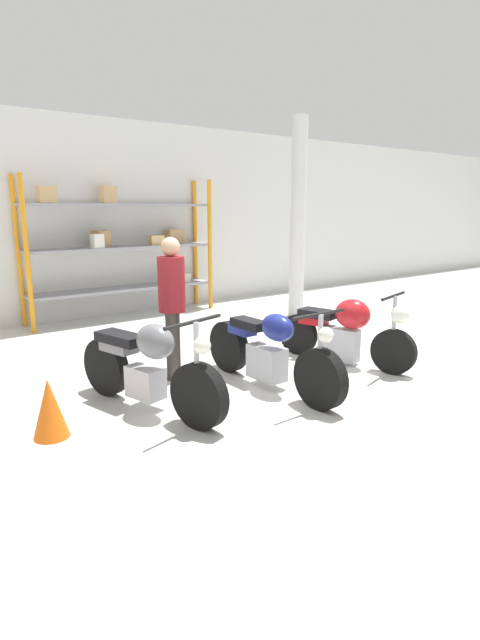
{
  "coord_description": "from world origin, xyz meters",
  "views": [
    {
      "loc": [
        -3.47,
        -4.27,
        2.02
      ],
      "look_at": [
        0.0,
        0.4,
        0.7
      ],
      "focal_mm": 28.0,
      "sensor_mm": 36.0,
      "label": 1
    }
  ],
  "objects_px": {
    "shelving_rack": "(123,244)",
    "motorcycle_blue": "(270,352)",
    "traffic_cone": "(50,408)",
    "motorcycle_grey": "(148,366)",
    "person_browsing": "(172,297)",
    "motorcycle_red": "(345,330)"
  },
  "relations": [
    {
      "from": "traffic_cone",
      "to": "shelving_rack",
      "type": "bearing_deg",
      "value": 58.45
    },
    {
      "from": "motorcycle_grey",
      "to": "traffic_cone",
      "type": "bearing_deg",
      "value": -102.02
    },
    {
      "from": "shelving_rack",
      "to": "motorcycle_grey",
      "type": "distance_m",
      "value": 4.72
    },
    {
      "from": "motorcycle_grey",
      "to": "traffic_cone",
      "type": "xyz_separation_m",
      "value": [
        -0.99,
        -0.05,
        -0.18
      ]
    },
    {
      "from": "shelving_rack",
      "to": "traffic_cone",
      "type": "relative_size",
      "value": 6.47
    },
    {
      "from": "shelving_rack",
      "to": "motorcycle_blue",
      "type": "height_order",
      "value": "shelving_rack"
    },
    {
      "from": "motorcycle_blue",
      "to": "motorcycle_red",
      "type": "xyz_separation_m",
      "value": [
        1.37,
        0.11,
        0.03
      ]
    },
    {
      "from": "motorcycle_grey",
      "to": "motorcycle_blue",
      "type": "relative_size",
      "value": 0.91
    },
    {
      "from": "motorcycle_grey",
      "to": "person_browsing",
      "type": "height_order",
      "value": "person_browsing"
    },
    {
      "from": "motorcycle_grey",
      "to": "motorcycle_blue",
      "type": "height_order",
      "value": "motorcycle_grey"
    },
    {
      "from": "motorcycle_blue",
      "to": "motorcycle_red",
      "type": "relative_size",
      "value": 1.15
    },
    {
      "from": "motorcycle_red",
      "to": "traffic_cone",
      "type": "bearing_deg",
      "value": -106.12
    },
    {
      "from": "motorcycle_red",
      "to": "traffic_cone",
      "type": "xyz_separation_m",
      "value": [
        -3.75,
        0.09,
        -0.18
      ]
    },
    {
      "from": "motorcycle_grey",
      "to": "motorcycle_blue",
      "type": "distance_m",
      "value": 1.41
    },
    {
      "from": "shelving_rack",
      "to": "motorcycle_blue",
      "type": "bearing_deg",
      "value": -93.73
    },
    {
      "from": "motorcycle_grey",
      "to": "traffic_cone",
      "type": "relative_size",
      "value": 3.62
    },
    {
      "from": "motorcycle_grey",
      "to": "traffic_cone",
      "type": "height_order",
      "value": "motorcycle_grey"
    },
    {
      "from": "shelving_rack",
      "to": "person_browsing",
      "type": "bearing_deg",
      "value": -105.51
    },
    {
      "from": "motorcycle_blue",
      "to": "traffic_cone",
      "type": "bearing_deg",
      "value": -96.21
    },
    {
      "from": "motorcycle_blue",
      "to": "motorcycle_red",
      "type": "height_order",
      "value": "motorcycle_blue"
    },
    {
      "from": "shelving_rack",
      "to": "traffic_cone",
      "type": "height_order",
      "value": "shelving_rack"
    },
    {
      "from": "motorcycle_grey",
      "to": "motorcycle_red",
      "type": "relative_size",
      "value": 1.04
    }
  ]
}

